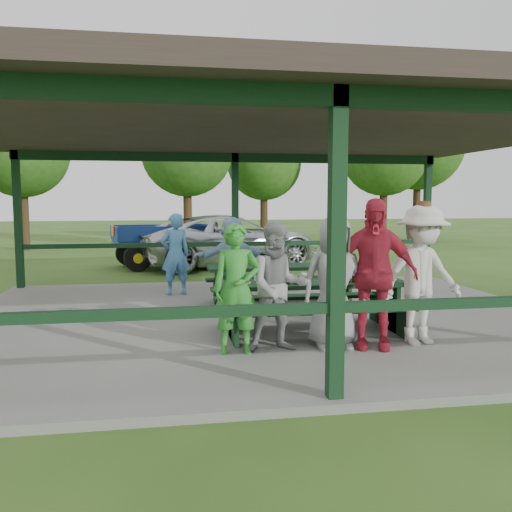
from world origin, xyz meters
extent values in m
plane|color=#2C5219|center=(0.00, 0.00, 0.00)|extent=(90.00, 90.00, 0.00)
cube|color=slate|center=(0.00, 0.00, 0.05)|extent=(10.00, 8.00, 0.10)
cube|color=black|center=(0.00, -3.80, 1.60)|extent=(0.15, 0.15, 3.00)
cube|color=black|center=(-4.80, 3.80, 1.60)|extent=(0.15, 0.15, 3.00)
cube|color=black|center=(0.00, 3.80, 1.60)|extent=(0.15, 0.15, 3.00)
cube|color=black|center=(4.80, 3.80, 1.60)|extent=(0.15, 0.15, 3.00)
cube|color=black|center=(-2.40, -3.80, 1.00)|extent=(4.65, 0.10, 0.10)
cube|color=black|center=(-2.40, 3.80, 1.00)|extent=(4.65, 0.10, 0.10)
cube|color=black|center=(2.40, 3.80, 1.00)|extent=(4.65, 0.10, 0.10)
cube|color=black|center=(0.00, -3.80, 3.00)|extent=(9.80, 0.15, 0.20)
cube|color=black|center=(0.00, 3.80, 3.00)|extent=(9.80, 0.15, 0.20)
cube|color=#302722|center=(0.00, 0.00, 3.22)|extent=(10.60, 8.60, 0.24)
cube|color=black|center=(0.48, -1.20, 0.82)|extent=(2.76, 0.75, 0.06)
cube|color=black|center=(0.48, -1.75, 0.53)|extent=(2.76, 0.28, 0.05)
cube|color=black|center=(0.48, -0.65, 0.53)|extent=(2.76, 0.28, 0.05)
cube|color=black|center=(-0.72, -1.20, 0.47)|extent=(0.06, 0.70, 0.75)
cube|color=black|center=(1.68, -1.20, 0.47)|extent=(0.06, 0.70, 0.75)
cube|color=black|center=(-0.72, -1.20, 0.33)|extent=(0.06, 1.39, 0.45)
cube|color=black|center=(1.68, -1.20, 0.33)|extent=(0.06, 1.39, 0.45)
cube|color=black|center=(0.42, 0.80, 0.82)|extent=(2.60, 0.75, 0.06)
cube|color=black|center=(0.42, 0.25, 0.53)|extent=(2.60, 0.28, 0.05)
cube|color=black|center=(0.42, 1.35, 0.53)|extent=(2.60, 0.28, 0.05)
cube|color=black|center=(-0.70, 0.80, 0.47)|extent=(0.06, 0.70, 0.75)
cube|color=black|center=(1.54, 0.80, 0.47)|extent=(0.06, 0.70, 0.75)
cube|color=black|center=(-0.70, 0.80, 0.33)|extent=(0.06, 1.39, 0.45)
cube|color=black|center=(1.54, 0.80, 0.33)|extent=(0.06, 1.39, 0.45)
cylinder|color=white|center=(-0.53, -1.20, 0.86)|extent=(0.22, 0.22, 0.01)
torus|color=olive|center=(-0.57, -1.22, 0.88)|extent=(0.10, 0.10, 0.03)
torus|color=olive|center=(-0.49, -1.22, 0.88)|extent=(0.10, 0.10, 0.03)
torus|color=olive|center=(-0.53, -1.16, 0.88)|extent=(0.10, 0.10, 0.03)
cylinder|color=white|center=(0.20, -1.20, 0.86)|extent=(0.22, 0.22, 0.01)
torus|color=olive|center=(0.16, -1.22, 0.88)|extent=(0.10, 0.10, 0.03)
torus|color=olive|center=(0.24, -1.22, 0.88)|extent=(0.10, 0.10, 0.03)
torus|color=olive|center=(0.20, -1.16, 0.88)|extent=(0.10, 0.10, 0.03)
cylinder|color=white|center=(0.84, -1.20, 0.86)|extent=(0.22, 0.22, 0.01)
torus|color=olive|center=(0.80, -1.22, 0.88)|extent=(0.10, 0.10, 0.03)
torus|color=olive|center=(0.88, -1.22, 0.88)|extent=(0.10, 0.10, 0.03)
torus|color=olive|center=(0.84, -1.16, 0.88)|extent=(0.10, 0.10, 0.03)
cylinder|color=white|center=(1.67, -1.20, 0.86)|extent=(0.22, 0.22, 0.01)
torus|color=olive|center=(1.63, -1.22, 0.88)|extent=(0.10, 0.10, 0.03)
torus|color=olive|center=(1.71, -1.22, 0.88)|extent=(0.10, 0.10, 0.03)
torus|color=olive|center=(1.67, -1.16, 0.88)|extent=(0.10, 0.10, 0.03)
cylinder|color=#381E0F|center=(0.08, -1.38, 0.90)|extent=(0.06, 0.06, 0.10)
cylinder|color=#381E0F|center=(0.19, -1.38, 0.90)|extent=(0.06, 0.06, 0.10)
cylinder|color=#381E0F|center=(0.20, -1.38, 0.90)|extent=(0.06, 0.06, 0.10)
cylinder|color=#381E0F|center=(0.98, -1.38, 0.90)|extent=(0.06, 0.06, 0.10)
cylinder|color=#381E0F|center=(1.06, -1.38, 0.90)|extent=(0.06, 0.06, 0.10)
cylinder|color=#381E0F|center=(1.65, -1.38, 0.90)|extent=(0.06, 0.06, 0.10)
cone|color=white|center=(-0.30, -1.00, 0.90)|extent=(0.09, 0.09, 0.10)
cone|color=white|center=(0.41, -1.00, 0.90)|extent=(0.09, 0.09, 0.10)
cone|color=white|center=(1.12, -1.00, 0.90)|extent=(0.09, 0.09, 0.10)
imported|color=green|center=(-0.75, -2.10, 0.92)|extent=(0.63, 0.44, 1.65)
imported|color=gray|center=(-0.20, -2.07, 0.93)|extent=(0.81, 0.64, 1.66)
imported|color=gray|center=(0.54, -2.05, 0.97)|extent=(0.86, 0.57, 1.74)
imported|color=#B52439|center=(1.03, -2.15, 1.08)|extent=(1.24, 0.81, 1.96)
imported|color=silver|center=(1.75, -2.07, 1.03)|extent=(1.31, 0.89, 1.87)
cylinder|color=brown|center=(1.75, -2.07, 1.91)|extent=(0.37, 0.37, 0.02)
cylinder|color=brown|center=(1.75, -2.07, 1.97)|extent=(0.22, 0.22, 0.11)
imported|color=#88ADD2|center=(-0.35, 1.58, 0.91)|extent=(1.57, 0.87, 1.61)
imported|color=#4783B8|center=(-1.42, 2.31, 0.93)|extent=(0.69, 0.54, 1.67)
imported|color=gray|center=(1.60, 1.67, 0.88)|extent=(0.83, 0.68, 1.55)
imported|color=silver|center=(0.33, 7.65, 0.79)|extent=(6.17, 4.16, 1.57)
cube|color=navy|center=(-1.69, 7.76, 0.81)|extent=(3.09, 2.03, 0.12)
cube|color=navy|center=(-1.53, 7.06, 1.06)|extent=(2.78, 0.71, 0.41)
cube|color=navy|center=(-1.85, 8.45, 1.06)|extent=(2.78, 0.71, 0.41)
cube|color=navy|center=(-3.07, 7.43, 1.06)|extent=(0.39, 1.39, 0.41)
cube|color=navy|center=(-0.31, 8.08, 1.06)|extent=(0.39, 1.39, 0.41)
cylinder|color=black|center=(-2.40, 6.81, 0.39)|extent=(0.79, 0.35, 0.77)
cylinder|color=yellow|center=(-2.40, 6.81, 0.39)|extent=(0.33, 0.28, 0.28)
cylinder|color=black|center=(-2.75, 8.29, 0.39)|extent=(0.79, 0.35, 0.77)
cylinder|color=yellow|center=(-2.75, 8.29, 0.39)|extent=(0.33, 0.28, 0.28)
cylinder|color=black|center=(-0.63, 7.23, 0.39)|extent=(0.79, 0.35, 0.77)
cylinder|color=yellow|center=(-0.63, 7.23, 0.39)|extent=(0.33, 0.28, 0.28)
cylinder|color=black|center=(-0.98, 8.70, 0.39)|extent=(0.79, 0.35, 0.77)
cylinder|color=yellow|center=(-0.98, 8.70, 0.39)|extent=(0.33, 0.28, 0.28)
cube|color=navy|center=(0.18, 8.20, 0.71)|extent=(1.00, 0.31, 0.08)
cone|color=#F2590C|center=(-3.12, 7.42, 1.17)|extent=(0.11, 0.40, 0.41)
cylinder|color=#342014|center=(-7.21, 14.33, 1.47)|extent=(0.36, 0.36, 2.93)
sphere|color=#254E14|center=(-7.21, 14.33, 3.99)|extent=(3.75, 3.75, 3.75)
cylinder|color=#342014|center=(-0.67, 14.19, 1.49)|extent=(0.36, 0.36, 2.98)
sphere|color=#254E14|center=(-0.67, 14.19, 4.05)|extent=(3.82, 3.82, 3.82)
cylinder|color=#342014|center=(3.08, 16.88, 1.38)|extent=(0.36, 0.36, 2.76)
sphere|color=#254E14|center=(3.08, 16.88, 3.76)|extent=(3.54, 3.54, 3.54)
cylinder|color=#342014|center=(8.23, 14.70, 1.52)|extent=(0.36, 0.36, 3.04)
sphere|color=#254E14|center=(8.23, 14.70, 4.14)|extent=(3.89, 3.89, 3.89)
cylinder|color=#342014|center=(10.76, 16.58, 1.74)|extent=(0.36, 0.36, 3.47)
sphere|color=#254E14|center=(10.76, 16.58, 4.72)|extent=(4.44, 4.44, 4.44)
camera|label=1|loc=(-1.62, -8.78, 2.05)|focal=38.00mm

